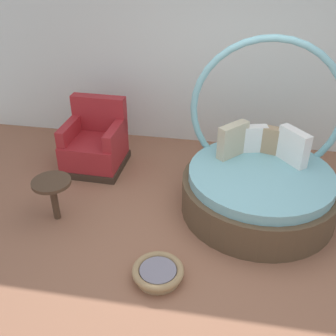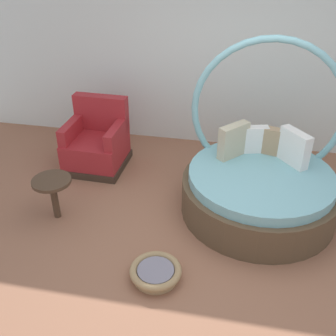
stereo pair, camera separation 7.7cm
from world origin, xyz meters
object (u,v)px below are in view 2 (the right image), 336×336
red_armchair (97,144)px  pet_basket (156,272)px  side_table (52,186)px  round_daybed (260,181)px

red_armchair → pet_basket: 2.34m
red_armchair → side_table: size_ratio=1.81×
round_daybed → side_table: round_daybed is taller
pet_basket → red_armchair: bearing=123.3°
round_daybed → red_armchair: bearing=165.2°
pet_basket → round_daybed: bearing=54.7°
round_daybed → side_table: size_ratio=3.77×
red_armchair → pet_basket: bearing=-56.7°
red_armchair → side_table: red_armchair is taller
round_daybed → pet_basket: round_daybed is taller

